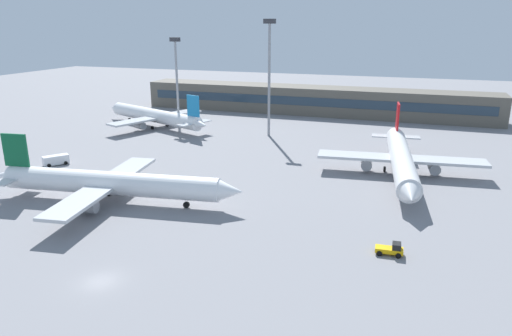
% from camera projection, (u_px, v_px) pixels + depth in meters
% --- Properties ---
extents(ground_plane, '(400.00, 400.00, 0.00)m').
position_uv_depth(ground_plane, '(229.00, 180.00, 91.76)').
color(ground_plane, gray).
extents(terminal_building, '(117.72, 12.13, 9.00)m').
position_uv_depth(terminal_building, '(313.00, 100.00, 157.90)').
color(terminal_building, '#5B564C').
rests_on(terminal_building, ground_plane).
extents(airplane_near, '(45.46, 31.95, 11.25)m').
position_uv_depth(airplane_near, '(112.00, 183.00, 79.19)').
color(airplane_near, white).
rests_on(airplane_near, ground_plane).
extents(airplane_mid, '(33.28, 47.47, 11.73)m').
position_uv_depth(airplane_mid, '(401.00, 159.00, 92.92)').
color(airplane_mid, silver).
rests_on(airplane_mid, ground_plane).
extents(airplane_far, '(42.51, 30.50, 11.00)m').
position_uv_depth(airplane_far, '(154.00, 116.00, 137.62)').
color(airplane_far, white).
rests_on(airplane_far, ground_plane).
extents(baggage_tug_yellow, '(3.68, 1.98, 1.75)m').
position_uv_depth(baggage_tug_yellow, '(391.00, 249.00, 61.87)').
color(baggage_tug_yellow, '#F2B20C').
rests_on(baggage_tug_yellow, ground_plane).
extents(service_van_white, '(4.65, 5.39, 2.08)m').
position_uv_depth(service_van_white, '(56.00, 160.00, 101.21)').
color(service_van_white, white).
rests_on(service_van_white, ground_plane).
extents(floodlight_tower_west, '(3.20, 0.80, 30.42)m').
position_uv_depth(floodlight_tower_west, '(269.00, 71.00, 122.88)').
color(floodlight_tower_west, gray).
rests_on(floodlight_tower_west, ground_plane).
extents(floodlight_tower_east, '(3.20, 0.80, 25.38)m').
position_uv_depth(floodlight_tower_east, '(177.00, 74.00, 140.59)').
color(floodlight_tower_east, gray).
rests_on(floodlight_tower_east, ground_plane).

